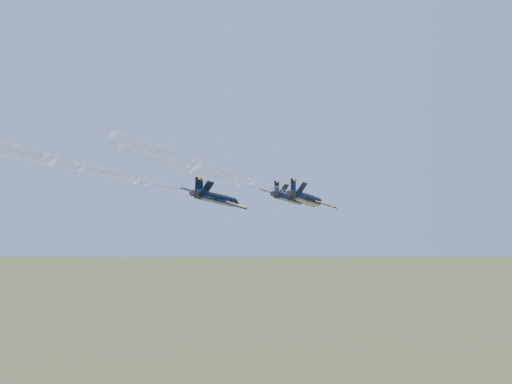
# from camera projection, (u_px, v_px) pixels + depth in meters

# --- Properties ---
(jet_lead) EXTENTS (10.26, 14.46, 4.22)m
(jet_lead) POSITION_uv_depth(u_px,v_px,m) (289.00, 198.00, 118.80)
(jet_lead) COLOR black
(jet_left) EXTENTS (10.26, 14.46, 4.22)m
(jet_left) POSITION_uv_depth(u_px,v_px,m) (216.00, 198.00, 112.08)
(jet_left) COLOR black
(jet_right) EXTENTS (10.26, 14.46, 4.22)m
(jet_right) POSITION_uv_depth(u_px,v_px,m) (307.00, 198.00, 104.51)
(jet_right) COLOR black
(jet_slot) EXTENTS (10.26, 14.46, 4.22)m
(jet_slot) POSITION_uv_depth(u_px,v_px,m) (217.00, 198.00, 96.77)
(jet_slot) COLOR black
(smoke_trail_lead) EXTENTS (18.21, 41.55, 1.75)m
(smoke_trail_lead) POSITION_uv_depth(u_px,v_px,m) (192.00, 198.00, 88.59)
(smoke_trail_lead) COLOR white
(smoke_trail_left) EXTENTS (18.21, 41.55, 1.75)m
(smoke_trail_left) POSITION_uv_depth(u_px,v_px,m) (84.00, 198.00, 81.87)
(smoke_trail_left) COLOR white
(smoke_trail_right) EXTENTS (18.21, 41.55, 1.75)m
(smoke_trail_right) POSITION_uv_depth(u_px,v_px,m) (198.00, 199.00, 74.30)
(smoke_trail_right) COLOR white
(smoke_trail_slot) EXTENTS (18.21, 41.55, 1.75)m
(smoke_trail_slot) POSITION_uv_depth(u_px,v_px,m) (56.00, 199.00, 66.56)
(smoke_trail_slot) COLOR white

